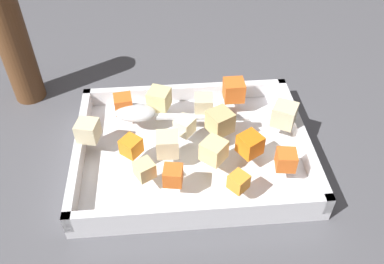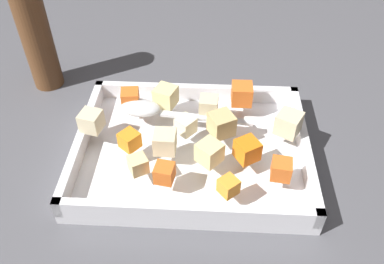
% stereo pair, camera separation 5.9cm
% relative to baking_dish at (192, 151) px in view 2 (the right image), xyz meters
% --- Properties ---
extents(ground_plane, '(4.00, 4.00, 0.00)m').
position_rel_baking_dish_xyz_m(ground_plane, '(-0.01, 0.01, -0.01)').
color(ground_plane, '#4C4C51').
extents(baking_dish, '(0.35, 0.26, 0.04)m').
position_rel_baking_dish_xyz_m(baking_dish, '(0.00, 0.00, 0.00)').
color(baking_dish, silver).
rests_on(baking_dish, ground_plane).
extents(carrot_chunk_rim_edge, '(0.04, 0.04, 0.03)m').
position_rel_baking_dish_xyz_m(carrot_chunk_rim_edge, '(0.09, 0.02, 0.04)').
color(carrot_chunk_rim_edge, orange).
rests_on(carrot_chunk_rim_edge, baking_dish).
extents(carrot_chunk_under_handle, '(0.03, 0.03, 0.03)m').
position_rel_baking_dish_xyz_m(carrot_chunk_under_handle, '(-0.08, -0.09, 0.05)').
color(carrot_chunk_under_handle, orange).
rests_on(carrot_chunk_under_handle, baking_dish).
extents(carrot_chunk_heap_top, '(0.03, 0.03, 0.02)m').
position_rel_baking_dish_xyz_m(carrot_chunk_heap_top, '(0.03, 0.08, 0.04)').
color(carrot_chunk_heap_top, orange).
rests_on(carrot_chunk_heap_top, baking_dish).
extents(carrot_chunk_near_spoon, '(0.03, 0.03, 0.03)m').
position_rel_baking_dish_xyz_m(carrot_chunk_near_spoon, '(-0.12, 0.07, 0.04)').
color(carrot_chunk_near_spoon, orange).
rests_on(carrot_chunk_near_spoon, baking_dish).
extents(carrot_chunk_center, '(0.03, 0.03, 0.02)m').
position_rel_baking_dish_xyz_m(carrot_chunk_center, '(-0.05, 0.10, 0.04)').
color(carrot_chunk_center, orange).
rests_on(carrot_chunk_center, baking_dish).
extents(carrot_chunk_corner_se, '(0.03, 0.03, 0.03)m').
position_rel_baking_dish_xyz_m(carrot_chunk_corner_se, '(0.10, -0.07, 0.04)').
color(carrot_chunk_corner_se, orange).
rests_on(carrot_chunk_corner_se, baking_dish).
extents(carrot_chunk_front_center, '(0.04, 0.04, 0.03)m').
position_rel_baking_dish_xyz_m(carrot_chunk_front_center, '(-0.08, 0.04, 0.05)').
color(carrot_chunk_front_center, orange).
rests_on(carrot_chunk_front_center, baking_dish).
extents(potato_chunk_far_left, '(0.04, 0.04, 0.03)m').
position_rel_baking_dish_xyz_m(potato_chunk_far_left, '(0.15, -0.01, 0.05)').
color(potato_chunk_far_left, beige).
rests_on(potato_chunk_far_left, baking_dish).
extents(potato_chunk_far_right, '(0.04, 0.04, 0.03)m').
position_rel_baking_dish_xyz_m(potato_chunk_far_right, '(-0.03, 0.05, 0.05)').
color(potato_chunk_far_right, '#E0CC89').
rests_on(potato_chunk_far_right, baking_dish).
extents(potato_chunk_mid_left, '(0.03, 0.03, 0.03)m').
position_rel_baking_dish_xyz_m(potato_chunk_mid_left, '(-0.02, -0.06, 0.04)').
color(potato_chunk_mid_left, beige).
rests_on(potato_chunk_mid_left, baking_dish).
extents(potato_chunk_heap_side, '(0.04, 0.04, 0.03)m').
position_rel_baking_dish_xyz_m(potato_chunk_heap_side, '(-0.04, -0.01, 0.05)').
color(potato_chunk_heap_side, tan).
rests_on(potato_chunk_heap_side, baking_dish).
extents(potato_chunk_corner_nw, '(0.03, 0.03, 0.02)m').
position_rel_baking_dish_xyz_m(potato_chunk_corner_nw, '(0.07, 0.07, 0.04)').
color(potato_chunk_corner_nw, '#E0CC89').
rests_on(potato_chunk_corner_nw, baking_dish).
extents(potato_chunk_mid_right, '(0.05, 0.05, 0.03)m').
position_rel_baking_dish_xyz_m(potato_chunk_mid_right, '(-0.14, -0.02, 0.05)').
color(potato_chunk_mid_right, beige).
rests_on(potato_chunk_mid_right, baking_dish).
extents(potato_chunk_corner_ne, '(0.04, 0.04, 0.03)m').
position_rel_baking_dish_xyz_m(potato_chunk_corner_ne, '(0.05, -0.07, 0.05)').
color(potato_chunk_corner_ne, '#E0CC89').
rests_on(potato_chunk_corner_ne, baking_dish).
extents(potato_chunk_near_left, '(0.03, 0.03, 0.03)m').
position_rel_baking_dish_xyz_m(potato_chunk_near_left, '(0.04, 0.03, 0.05)').
color(potato_chunk_near_left, beige).
rests_on(potato_chunk_near_left, baking_dish).
extents(potato_chunk_back_center, '(0.04, 0.04, 0.03)m').
position_rel_baking_dish_xyz_m(potato_chunk_back_center, '(0.01, -0.01, 0.04)').
color(potato_chunk_back_center, beige).
rests_on(potato_chunk_back_center, baking_dish).
extents(serving_spoon, '(0.21, 0.05, 0.02)m').
position_rel_baking_dish_xyz_m(serving_spoon, '(0.07, -0.05, 0.04)').
color(serving_spoon, silver).
rests_on(serving_spoon, baking_dish).
extents(pepper_mill, '(0.05, 0.05, 0.22)m').
position_rel_baking_dish_xyz_m(pepper_mill, '(0.28, -0.18, 0.09)').
color(pepper_mill, brown).
rests_on(pepper_mill, ground_plane).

